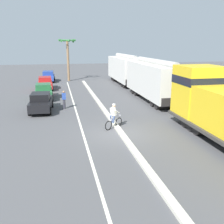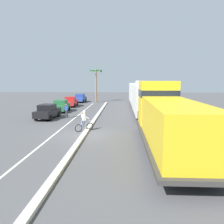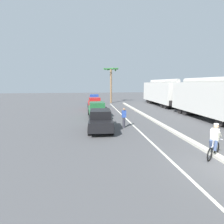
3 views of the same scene
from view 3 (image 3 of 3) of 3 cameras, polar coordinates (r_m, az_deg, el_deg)
median_curb at (r=14.16m, az=18.59°, el=-5.52°), size 0.36×36.00×0.16m
lane_stripe at (r=13.31m, az=9.21°, el=-6.43°), size 0.14×36.00×0.01m
hopper_car_lead at (r=19.67m, az=29.81°, el=3.71°), size 2.90×10.60×4.18m
hopper_car_middle at (r=29.69m, az=16.11°, el=6.12°), size 2.90×10.60×4.18m
parked_car_black at (r=13.46m, az=-3.81°, el=-2.59°), size 1.99×4.28×1.62m
parked_car_green at (r=18.71m, az=-4.93°, el=0.81°), size 1.94×4.25×1.62m
parked_car_red at (r=24.56m, az=-5.73°, el=2.87°), size 1.94×4.25×1.62m
parked_car_blue at (r=31.51m, az=-5.82°, el=4.32°), size 1.91×4.24×1.62m
cyclist at (r=9.85m, az=30.41°, el=-8.42°), size 1.42×1.05×1.71m
palm_tree_near at (r=31.90m, az=-0.39°, el=11.62°), size 2.55×2.74×6.41m
pedestrian_by_cars at (r=14.26m, az=3.92°, el=-1.78°), size 0.34×0.22×1.62m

